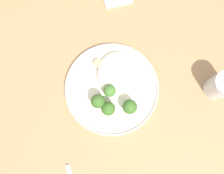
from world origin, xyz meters
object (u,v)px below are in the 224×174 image
object	(u,v)px
seared_scallop_on_noodles	(98,63)
broccoli_floret_near_rim	(98,101)
seared_scallop_front_small	(114,72)
broccoli_floret_split_head	(108,109)
broccoli_floret_tall_stalk	(110,91)
dinner_plate	(112,88)
seared_scallop_rear_pale	(111,65)
seared_scallop_right_edge	(102,74)
water_glass	(220,86)
broccoli_floret_front_edge	(130,107)

from	to	relation	value
seared_scallop_on_noodles	broccoli_floret_near_rim	size ratio (longest dim) A/B	0.40
seared_scallop_front_small	broccoli_floret_near_rim	size ratio (longest dim) A/B	0.47
broccoli_floret_split_head	broccoli_floret_tall_stalk	world-z (taller)	broccoli_floret_split_head
dinner_plate	seared_scallop_rear_pale	bearing A→B (deg)	-164.28
seared_scallop_right_edge	broccoli_floret_split_head	world-z (taller)	broccoli_floret_split_head
seared_scallop_front_small	seared_scallop_rear_pale	bearing A→B (deg)	-145.45
dinner_plate	seared_scallop_rear_pale	distance (m)	0.07
dinner_plate	broccoli_floret_split_head	size ratio (longest dim) A/B	5.29
broccoli_floret_tall_stalk	water_glass	world-z (taller)	water_glass
seared_scallop_rear_pale	water_glass	xyz separation A→B (m)	(-0.01, 0.33, 0.03)
dinner_plate	water_glass	size ratio (longest dim) A/B	2.76
seared_scallop_front_small	seared_scallop_rear_pale	world-z (taller)	same
seared_scallop_front_small	water_glass	xyz separation A→B (m)	(-0.03, 0.31, 0.03)
broccoli_floret_split_head	broccoli_floret_near_rim	xyz separation A→B (m)	(-0.01, -0.03, 0.01)
seared_scallop_rear_pale	broccoli_floret_tall_stalk	bearing A→B (deg)	10.63
broccoli_floret_tall_stalk	broccoli_floret_front_edge	bearing A→B (deg)	64.83
seared_scallop_on_noodles	broccoli_floret_front_edge	bearing A→B (deg)	48.98
broccoli_floret_tall_stalk	water_glass	size ratio (longest dim) A/B	0.47
broccoli_floret_near_rim	seared_scallop_front_small	bearing A→B (deg)	167.61
broccoli_floret_near_rim	water_glass	world-z (taller)	water_glass
seared_scallop_front_small	seared_scallop_right_edge	distance (m)	0.04
seared_scallop_rear_pale	broccoli_floret_tall_stalk	distance (m)	0.09
seared_scallop_rear_pale	water_glass	bearing A→B (deg)	91.69
seared_scallop_right_edge	seared_scallop_rear_pale	bearing A→B (deg)	149.20
seared_scallop_rear_pale	broccoli_floret_near_rim	xyz separation A→B (m)	(0.12, -0.01, 0.03)
seared_scallop_on_noodles	seared_scallop_rear_pale	world-z (taller)	same
seared_scallop_front_small	broccoli_floret_split_head	bearing A→B (deg)	4.99
dinner_plate	seared_scallop_right_edge	world-z (taller)	seared_scallop_right_edge
seared_scallop_front_small	broccoli_floret_near_rim	xyz separation A→B (m)	(0.10, -0.02, 0.03)
seared_scallop_on_noodles	broccoli_floret_front_edge	world-z (taller)	broccoli_floret_front_edge
broccoli_floret_split_head	seared_scallop_on_noodles	bearing A→B (deg)	-153.13
seared_scallop_on_noodles	seared_scallop_rear_pale	bearing A→B (deg)	97.44
dinner_plate	water_glass	world-z (taller)	water_glass
broccoli_floret_split_head	water_glass	world-z (taller)	water_glass
broccoli_floret_tall_stalk	seared_scallop_front_small	bearing A→B (deg)	-178.27
dinner_plate	seared_scallop_right_edge	bearing A→B (deg)	-128.99
dinner_plate	broccoli_floret_tall_stalk	world-z (taller)	broccoli_floret_tall_stalk
broccoli_floret_split_head	seared_scallop_right_edge	bearing A→B (deg)	-156.12
seared_scallop_rear_pale	broccoli_floret_front_edge	world-z (taller)	broccoli_floret_front_edge
dinner_plate	broccoli_floret_near_rim	size ratio (longest dim) A/B	4.52
dinner_plate	seared_scallop_front_small	distance (m)	0.05
seared_scallop_right_edge	broccoli_floret_front_edge	bearing A→B (deg)	52.51
seared_scallop_front_small	water_glass	distance (m)	0.32
dinner_plate	seared_scallop_rear_pale	xyz separation A→B (m)	(-0.07, -0.02, 0.01)
seared_scallop_on_noodles	seared_scallop_right_edge	bearing A→B (deg)	35.98
water_glass	dinner_plate	bearing A→B (deg)	-76.07
seared_scallop_front_small	broccoli_floret_front_edge	xyz separation A→B (m)	(0.10, 0.07, 0.03)
water_glass	seared_scallop_front_small	bearing A→B (deg)	-84.62
broccoli_floret_near_rim	broccoli_floret_tall_stalk	bearing A→B (deg)	148.29
seared_scallop_on_noodles	broccoli_floret_tall_stalk	xyz separation A→B (m)	(0.08, 0.06, 0.02)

